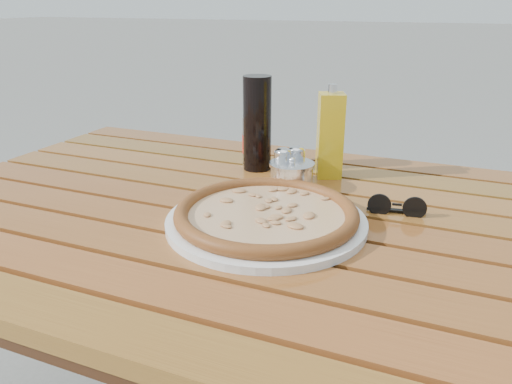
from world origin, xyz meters
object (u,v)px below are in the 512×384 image
at_px(plate, 266,221).
at_px(olive_oil_cruet, 330,135).
at_px(pizza, 266,213).
at_px(table, 252,245).
at_px(pepper_shaker, 283,166).
at_px(dark_bottle, 257,124).
at_px(oregano_shaker, 296,164).
at_px(parmesan_tin, 292,176).
at_px(soda_can, 256,142).
at_px(sunglasses, 397,207).

height_order(plate, olive_oil_cruet, olive_oil_cruet).
bearing_deg(pizza, table, 133.26).
distance_m(pepper_shaker, dark_bottle, 0.14).
distance_m(pepper_shaker, oregano_shaker, 0.03).
bearing_deg(table, parmesan_tin, 76.77).
height_order(table, plate, plate).
bearing_deg(soda_can, parmesan_tin, -42.82).
relative_size(dark_bottle, olive_oil_cruet, 1.05).
bearing_deg(oregano_shaker, sunglasses, -24.77).
xyz_separation_m(pizza, soda_can, (-0.15, 0.32, 0.04)).
xyz_separation_m(plate, pepper_shaker, (-0.05, 0.22, 0.03)).
bearing_deg(plate, table, 133.26).
xyz_separation_m(pizza, pepper_shaker, (-0.05, 0.22, 0.02)).
relative_size(plate, pizza, 0.83).
height_order(oregano_shaker, soda_can, soda_can).
bearing_deg(sunglasses, soda_can, 145.00).
bearing_deg(pepper_shaker, olive_oil_cruet, 46.60).
height_order(dark_bottle, soda_can, dark_bottle).
height_order(pizza, soda_can, soda_can).
distance_m(table, olive_oil_cruet, 0.32).
bearing_deg(soda_can, table, -68.92).
relative_size(dark_bottle, parmesan_tin, 2.19).
xyz_separation_m(plate, parmesan_tin, (-0.02, 0.19, 0.02)).
bearing_deg(soda_can, dark_bottle, -61.04).
xyz_separation_m(pizza, oregano_shaker, (-0.03, 0.25, 0.02)).
xyz_separation_m(plate, soda_can, (-0.15, 0.32, 0.05)).
bearing_deg(pizza, sunglasses, 33.26).
height_order(table, soda_can, soda_can).
xyz_separation_m(pizza, olive_oil_cruet, (0.03, 0.31, 0.07)).
xyz_separation_m(plate, pizza, (0.00, 0.00, 0.02)).
relative_size(plate, soda_can, 3.00).
height_order(dark_bottle, parmesan_tin, dark_bottle).
distance_m(oregano_shaker, dark_bottle, 0.14).
bearing_deg(pepper_shaker, soda_can, 137.60).
height_order(olive_oil_cruet, sunglasses, olive_oil_cruet).
xyz_separation_m(table, olive_oil_cruet, (0.08, 0.25, 0.17)).
height_order(pepper_shaker, dark_bottle, dark_bottle).
relative_size(table, olive_oil_cruet, 6.67).
bearing_deg(pizza, oregano_shaker, 96.23).
relative_size(oregano_shaker, dark_bottle, 0.37).
bearing_deg(olive_oil_cruet, oregano_shaker, -134.76).
relative_size(olive_oil_cruet, parmesan_tin, 2.09).
height_order(table, dark_bottle, dark_bottle).
distance_m(pepper_shaker, olive_oil_cruet, 0.13).
relative_size(oregano_shaker, parmesan_tin, 0.82).
xyz_separation_m(table, sunglasses, (0.26, 0.08, 0.09)).
height_order(table, olive_oil_cruet, olive_oil_cruet).
bearing_deg(dark_bottle, table, -69.69).
bearing_deg(olive_oil_cruet, pizza, -96.03).
distance_m(oregano_shaker, parmesan_tin, 0.06).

